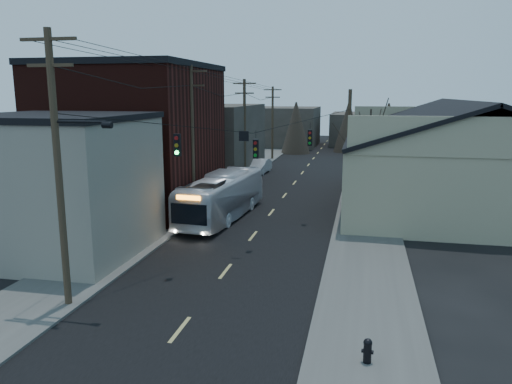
{
  "coord_description": "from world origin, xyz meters",
  "views": [
    {
      "loc": [
        6.05,
        -13.41,
        8.23
      ],
      "look_at": [
        0.55,
        12.26,
        3.0
      ],
      "focal_mm": 35.0,
      "sensor_mm": 36.0,
      "label": 1
    }
  ],
  "objects": [
    {
      "name": "warehouse",
      "position": [
        13.0,
        25.0,
        2.7
      ],
      "size": [
        16.16,
        20.6,
        7.73
      ],
      "color": "gray",
      "rests_on": "ground"
    },
    {
      "name": "fire_hydrant",
      "position": [
        6.46,
        0.95,
        0.54
      ],
      "size": [
        0.38,
        0.27,
        0.79
      ],
      "rotation": [
        0.0,
        0.0,
        -0.14
      ],
      "color": "black",
      "rests_on": "sidewalk_right"
    },
    {
      "name": "road_surface",
      "position": [
        0.0,
        30.0,
        0.01
      ],
      "size": [
        9.0,
        110.0,
        0.02
      ],
      "primitive_type": "cube",
      "color": "black",
      "rests_on": "ground"
    },
    {
      "name": "building_far_right",
      "position": [
        7.0,
        70.0,
        2.5
      ],
      "size": [
        12.0,
        14.0,
        5.0
      ],
      "primitive_type": "cube",
      "color": "#332E29",
      "rests_on": "ground"
    },
    {
      "name": "bare_tree",
      "position": [
        6.5,
        20.0,
        3.6
      ],
      "size": [
        0.4,
        0.4,
        7.2
      ],
      "primitive_type": "cone",
      "color": "black",
      "rests_on": "ground"
    },
    {
      "name": "building_brick",
      "position": [
        -10.0,
        20.0,
        5.0
      ],
      "size": [
        10.0,
        12.0,
        10.0
      ],
      "primitive_type": "cube",
      "color": "black",
      "rests_on": "ground"
    },
    {
      "name": "bus",
      "position": [
        -2.9,
        17.65,
        1.5
      ],
      "size": [
        3.37,
        10.91,
        2.99
      ],
      "primitive_type": "imported",
      "rotation": [
        0.0,
        0.0,
        3.06
      ],
      "color": "silver",
      "rests_on": "ground"
    },
    {
      "name": "building_left_far",
      "position": [
        -9.5,
        36.0,
        3.5
      ],
      "size": [
        9.0,
        14.0,
        7.0
      ],
      "primitive_type": "cube",
      "color": "#332E29",
      "rests_on": "ground"
    },
    {
      "name": "sidewalk_left",
      "position": [
        -6.5,
        30.0,
        0.06
      ],
      "size": [
        4.0,
        110.0,
        0.12
      ],
      "primitive_type": "cube",
      "color": "#474744",
      "rests_on": "ground"
    },
    {
      "name": "sidewalk_right",
      "position": [
        6.5,
        30.0,
        0.06
      ],
      "size": [
        4.0,
        110.0,
        0.12
      ],
      "primitive_type": "cube",
      "color": "#474744",
      "rests_on": "ground"
    },
    {
      "name": "building_clapboard",
      "position": [
        -9.0,
        9.0,
        3.5
      ],
      "size": [
        8.0,
        8.0,
        7.0
      ],
      "primitive_type": "cube",
      "color": "gray",
      "rests_on": "ground"
    },
    {
      "name": "parked_car",
      "position": [
        -4.3,
        36.67,
        0.74
      ],
      "size": [
        1.87,
        4.6,
        1.48
      ],
      "primitive_type": "imported",
      "rotation": [
        0.0,
        0.0,
        -0.07
      ],
      "color": "#AFB1B8",
      "rests_on": "ground"
    },
    {
      "name": "utility_lines",
      "position": [
        -3.11,
        24.14,
        4.95
      ],
      "size": [
        11.24,
        45.28,
        10.5
      ],
      "color": "#382B1E",
      "rests_on": "ground"
    },
    {
      "name": "building_far_left",
      "position": [
        -6.0,
        65.0,
        3.0
      ],
      "size": [
        10.0,
        12.0,
        6.0
      ],
      "primitive_type": "cube",
      "color": "#332E29",
      "rests_on": "ground"
    },
    {
      "name": "ground",
      "position": [
        0.0,
        0.0,
        0.0
      ],
      "size": [
        160.0,
        160.0,
        0.0
      ],
      "primitive_type": "plane",
      "color": "black",
      "rests_on": "ground"
    }
  ]
}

